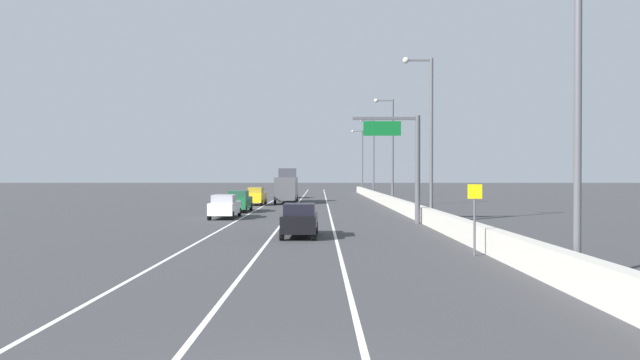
{
  "coord_description": "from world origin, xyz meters",
  "views": [
    {
      "loc": [
        0.65,
        -7.73,
        3.41
      ],
      "look_at": [
        0.93,
        51.86,
        2.83
      ],
      "focal_mm": 31.36,
      "sensor_mm": 36.0,
      "label": 1
    }
  ],
  "objects_px": {
    "overhead_sign_gantry": "(404,156)",
    "lamp_post_right_fourth": "(369,153)",
    "lamp_post_right_third": "(388,145)",
    "car_blue_4": "(287,191)",
    "lamp_post_right_fifth": "(358,157)",
    "box_truck": "(284,187)",
    "lamp_post_right_second": "(425,129)",
    "car_black_3": "(297,220)",
    "speed_advisory_sign": "(472,214)",
    "lamp_post_right_near": "(568,75)",
    "car_yellow_2": "(254,196)",
    "car_green_0": "(237,201)",
    "car_white_1": "(222,206)"
  },
  "relations": [
    {
      "from": "box_truck",
      "to": "lamp_post_right_near",
      "type": "bearing_deg",
      "value": -76.38
    },
    {
      "from": "speed_advisory_sign",
      "to": "overhead_sign_gantry",
      "type": "bearing_deg",
      "value": 91.65
    },
    {
      "from": "lamp_post_right_fourth",
      "to": "lamp_post_right_fifth",
      "type": "xyz_separation_m",
      "value": [
        -0.03,
        21.27,
        0.0
      ]
    },
    {
      "from": "overhead_sign_gantry",
      "to": "car_green_0",
      "type": "relative_size",
      "value": 1.59
    },
    {
      "from": "lamp_post_right_second",
      "to": "lamp_post_right_fourth",
      "type": "xyz_separation_m",
      "value": [
        0.04,
        42.54,
        0.0
      ]
    },
    {
      "from": "car_white_1",
      "to": "overhead_sign_gantry",
      "type": "bearing_deg",
      "value": -19.64
    },
    {
      "from": "overhead_sign_gantry",
      "to": "car_green_0",
      "type": "bearing_deg",
      "value": 137.56
    },
    {
      "from": "car_white_1",
      "to": "box_truck",
      "type": "xyz_separation_m",
      "value": [
        3.39,
        23.98,
        0.98
      ]
    },
    {
      "from": "overhead_sign_gantry",
      "to": "box_truck",
      "type": "distance_m",
      "value": 30.62
    },
    {
      "from": "overhead_sign_gantry",
      "to": "speed_advisory_sign",
      "type": "relative_size",
      "value": 2.5
    },
    {
      "from": "lamp_post_right_near",
      "to": "lamp_post_right_fifth",
      "type": "height_order",
      "value": "same"
    },
    {
      "from": "car_black_3",
      "to": "car_blue_4",
      "type": "relative_size",
      "value": 0.89
    },
    {
      "from": "overhead_sign_gantry",
      "to": "lamp_post_right_fourth",
      "type": "bearing_deg",
      "value": 87.88
    },
    {
      "from": "lamp_post_right_fourth",
      "to": "car_yellow_2",
      "type": "bearing_deg",
      "value": -127.4
    },
    {
      "from": "lamp_post_right_fifth",
      "to": "box_truck",
      "type": "distance_m",
      "value": 37.59
    },
    {
      "from": "speed_advisory_sign",
      "to": "lamp_post_right_fifth",
      "type": "distance_m",
      "value": 79.73
    },
    {
      "from": "overhead_sign_gantry",
      "to": "lamp_post_right_third",
      "type": "xyz_separation_m",
      "value": [
        1.6,
        21.69,
        1.85
      ]
    },
    {
      "from": "car_blue_4",
      "to": "box_truck",
      "type": "relative_size",
      "value": 0.52
    },
    {
      "from": "car_blue_4",
      "to": "box_truck",
      "type": "xyz_separation_m",
      "value": [
        0.34,
        -13.97,
        0.87
      ]
    },
    {
      "from": "lamp_post_right_fifth",
      "to": "box_truck",
      "type": "height_order",
      "value": "lamp_post_right_fifth"
    },
    {
      "from": "lamp_post_right_second",
      "to": "car_green_0",
      "type": "bearing_deg",
      "value": 141.63
    },
    {
      "from": "lamp_post_right_near",
      "to": "lamp_post_right_fifth",
      "type": "xyz_separation_m",
      "value": [
        -0.41,
        85.08,
        0.0
      ]
    },
    {
      "from": "lamp_post_right_third",
      "to": "car_yellow_2",
      "type": "relative_size",
      "value": 2.68
    },
    {
      "from": "lamp_post_right_near",
      "to": "lamp_post_right_third",
      "type": "bearing_deg",
      "value": 90.5
    },
    {
      "from": "lamp_post_right_third",
      "to": "car_black_3",
      "type": "xyz_separation_m",
      "value": [
        -8.73,
        -29.96,
        -5.66
      ]
    },
    {
      "from": "speed_advisory_sign",
      "to": "car_green_0",
      "type": "distance_m",
      "value": 30.9
    },
    {
      "from": "lamp_post_right_third",
      "to": "box_truck",
      "type": "relative_size",
      "value": 1.26
    },
    {
      "from": "car_black_3",
      "to": "box_truck",
      "type": "bearing_deg",
      "value": 94.52
    },
    {
      "from": "car_white_1",
      "to": "lamp_post_right_fourth",
      "type": "bearing_deg",
      "value": 68.5
    },
    {
      "from": "lamp_post_right_fourth",
      "to": "speed_advisory_sign",
      "type": "bearing_deg",
      "value": -91.13
    },
    {
      "from": "lamp_post_right_second",
      "to": "box_truck",
      "type": "bearing_deg",
      "value": 112.25
    },
    {
      "from": "lamp_post_right_third",
      "to": "lamp_post_right_fourth",
      "type": "relative_size",
      "value": 1.0
    },
    {
      "from": "lamp_post_right_fifth",
      "to": "car_white_1",
      "type": "xyz_separation_m",
      "value": [
        -15.01,
        -59.43,
        -5.65
      ]
    },
    {
      "from": "overhead_sign_gantry",
      "to": "car_green_0",
      "type": "distance_m",
      "value": 18.55
    },
    {
      "from": "lamp_post_right_second",
      "to": "car_black_3",
      "type": "height_order",
      "value": "lamp_post_right_second"
    },
    {
      "from": "lamp_post_right_second",
      "to": "overhead_sign_gantry",
      "type": "bearing_deg",
      "value": -164.84
    },
    {
      "from": "speed_advisory_sign",
      "to": "lamp_post_right_second",
      "type": "relative_size",
      "value": 0.26
    },
    {
      "from": "overhead_sign_gantry",
      "to": "car_blue_4",
      "type": "xyz_separation_m",
      "value": [
        -10.4,
        42.75,
        -3.68
      ]
    },
    {
      "from": "lamp_post_right_fourth",
      "to": "car_black_3",
      "type": "height_order",
      "value": "lamp_post_right_fourth"
    },
    {
      "from": "car_blue_4",
      "to": "box_truck",
      "type": "distance_m",
      "value": 14.01
    },
    {
      "from": "speed_advisory_sign",
      "to": "lamp_post_right_third",
      "type": "relative_size",
      "value": 0.26
    },
    {
      "from": "speed_advisory_sign",
      "to": "car_yellow_2",
      "type": "bearing_deg",
      "value": 109.2
    },
    {
      "from": "overhead_sign_gantry",
      "to": "car_black_3",
      "type": "distance_m",
      "value": 11.56
    },
    {
      "from": "lamp_post_right_fifth",
      "to": "car_black_3",
      "type": "distance_m",
      "value": 73.24
    },
    {
      "from": "overhead_sign_gantry",
      "to": "car_green_0",
      "type": "xyz_separation_m",
      "value": [
        -13.41,
        12.26,
        -3.75
      ]
    },
    {
      "from": "overhead_sign_gantry",
      "to": "lamp_post_right_fourth",
      "type": "height_order",
      "value": "lamp_post_right_fourth"
    },
    {
      "from": "lamp_post_right_near",
      "to": "lamp_post_right_third",
      "type": "distance_m",
      "value": 42.54
    },
    {
      "from": "overhead_sign_gantry",
      "to": "lamp_post_right_fifth",
      "type": "bearing_deg",
      "value": 88.61
    },
    {
      "from": "car_yellow_2",
      "to": "car_black_3",
      "type": "distance_m",
      "value": 32.52
    },
    {
      "from": "car_blue_4",
      "to": "car_black_3",
      "type": "bearing_deg",
      "value": -86.33
    }
  ]
}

